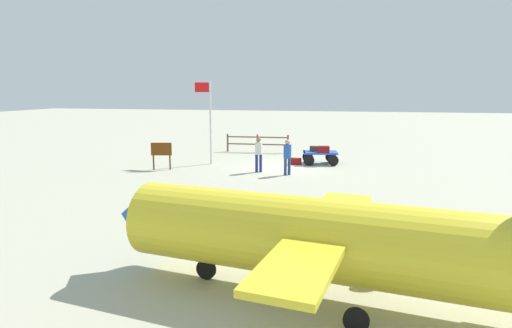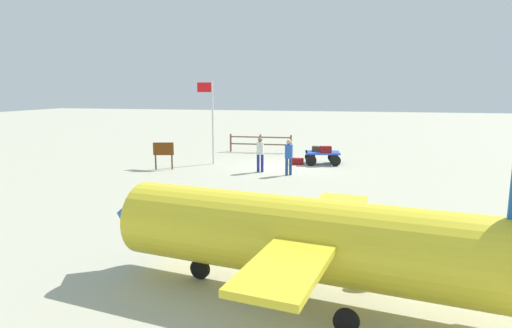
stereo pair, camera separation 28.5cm
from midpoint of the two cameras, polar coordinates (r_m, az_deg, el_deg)
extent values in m
plane|color=#ACAA93|center=(22.75, 3.00, -0.37)|extent=(120.00, 120.00, 0.00)
cube|color=blue|center=(23.75, 8.18, 1.52)|extent=(2.00, 1.45, 0.10)
cube|color=blue|center=(23.69, 6.09, 1.55)|extent=(0.26, 1.11, 0.10)
cylinder|color=black|center=(23.16, 6.69, 0.49)|extent=(0.60, 0.21, 0.59)
cylinder|color=black|center=(24.35, 6.54, 0.95)|extent=(0.60, 0.21, 0.59)
cylinder|color=black|center=(23.26, 9.86, 0.45)|extent=(0.60, 0.21, 0.59)
cylinder|color=black|center=(24.45, 9.55, 0.92)|extent=(0.60, 0.21, 0.59)
cube|color=maroon|center=(23.36, 8.62, 1.94)|extent=(0.65, 0.51, 0.35)
cube|color=#3E2D22|center=(23.81, 7.42, 2.04)|extent=(0.50, 0.38, 0.29)
cube|color=maroon|center=(23.49, 4.93, 0.37)|extent=(0.61, 0.34, 0.35)
cylinder|color=navy|center=(20.55, 4.03, -0.33)|extent=(0.14, 0.14, 0.82)
cylinder|color=navy|center=(20.48, 3.52, -0.36)|extent=(0.14, 0.14, 0.82)
cylinder|color=#2552AE|center=(20.40, 3.80, 1.69)|extent=(0.52, 0.52, 0.65)
sphere|color=tan|center=(20.34, 3.81, 2.95)|extent=(0.25, 0.25, 0.25)
cylinder|color=navy|center=(21.22, 0.23, 0.11)|extent=(0.14, 0.14, 0.89)
cylinder|color=navy|center=(21.20, -0.30, 0.11)|extent=(0.14, 0.14, 0.89)
cylinder|color=silver|center=(21.09, -0.04, 2.11)|extent=(0.44, 0.44, 0.61)
sphere|color=olive|center=(21.04, -0.04, 3.24)|extent=(0.23, 0.23, 0.23)
cylinder|color=yellow|center=(8.36, 7.97, -9.89)|extent=(8.06, 2.76, 1.57)
cone|color=#1855AF|center=(10.15, -16.25, -6.61)|extent=(1.10, 1.54, 1.42)
cube|color=yellow|center=(8.30, 7.99, -8.86)|extent=(1.98, 5.96, 0.12)
cylinder|color=black|center=(9.59, -7.50, -13.69)|extent=(0.45, 0.17, 0.44)
cylinder|color=black|center=(7.80, 12.07, -19.68)|extent=(0.45, 0.17, 0.44)
cylinder|color=black|center=(9.46, 14.01, -14.23)|extent=(0.45, 0.17, 0.44)
cylinder|color=silver|center=(23.48, -6.40, 5.45)|extent=(0.10, 0.10, 4.51)
cube|color=red|center=(23.57, -7.56, 10.07)|extent=(0.81, 0.10, 0.51)
cylinder|color=#4C3319|center=(22.32, -11.71, 0.20)|extent=(0.08, 0.08, 0.74)
cylinder|color=#4C3319|center=(22.47, -13.80, 0.18)|extent=(0.08, 0.08, 0.74)
cube|color=#63310D|center=(22.29, -12.82, 1.95)|extent=(1.02, 0.33, 0.65)
cylinder|color=brown|center=(27.67, 3.97, 2.66)|extent=(0.12, 0.12, 1.17)
cylinder|color=brown|center=(27.93, -0.10, 2.76)|extent=(0.12, 0.12, 1.17)
cylinder|color=brown|center=(28.33, -4.07, 2.83)|extent=(0.12, 0.12, 1.17)
cube|color=brown|center=(27.88, -0.10, 3.59)|extent=(3.98, 0.29, 0.08)
cube|color=brown|center=(27.94, -0.10, 2.64)|extent=(3.98, 0.29, 0.08)
camera|label=1|loc=(0.14, -90.49, -0.08)|focal=30.12mm
camera|label=2|loc=(0.14, 89.51, 0.08)|focal=30.12mm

